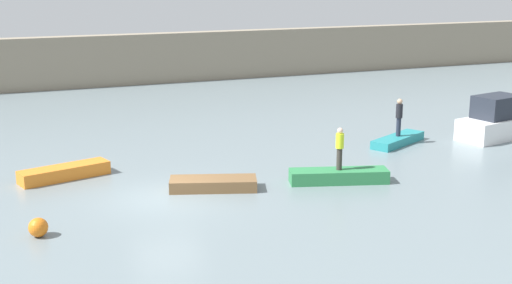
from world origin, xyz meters
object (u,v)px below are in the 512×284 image
rowboat_brown (213,184)px  person_hiviz_shirt (340,147)px  rowboat_green (339,176)px  mooring_buoy (38,227)px  motorboat (505,121)px  rowboat_teal (398,140)px  rowboat_orange (65,172)px  person_dark_shirt (399,115)px

rowboat_brown → person_hiviz_shirt: size_ratio=1.95×
rowboat_green → person_hiviz_shirt: (0.00, 0.00, 1.20)m
mooring_buoy → rowboat_green: bearing=7.2°
rowboat_green → motorboat: bearing=35.3°
person_hiviz_shirt → mooring_buoy: person_hiviz_shirt is taller
person_hiviz_shirt → mooring_buoy: 11.65m
rowboat_teal → person_hiviz_shirt: (-5.63, -4.37, 1.26)m
rowboat_orange → mooring_buoy: size_ratio=5.82×
rowboat_brown → mooring_buoy: 7.09m
rowboat_green → rowboat_orange: bearing=172.3°
motorboat → person_hiviz_shirt: size_ratio=3.58×
mooring_buoy → person_hiviz_shirt: bearing=7.2°
rowboat_green → rowboat_teal: bearing=55.2°
rowboat_brown → rowboat_teal: 11.02m
rowboat_green → rowboat_teal: size_ratio=1.11×
motorboat → mooring_buoy: motorboat is taller
person_dark_shirt → mooring_buoy: 18.13m
rowboat_orange → rowboat_teal: (15.54, -0.27, -0.06)m
rowboat_green → mooring_buoy: 11.59m
person_dark_shirt → mooring_buoy: size_ratio=2.95×
rowboat_teal → person_hiviz_shirt: person_hiviz_shirt is taller
rowboat_green → person_hiviz_shirt: size_ratio=2.29×
rowboat_orange → rowboat_green: bearing=-40.0°
rowboat_orange → rowboat_brown: bearing=-50.5°
person_dark_shirt → motorboat: bearing=-6.5°
rowboat_green → mooring_buoy: bearing=-155.4°
motorboat → rowboat_green: size_ratio=1.56×
rowboat_green → person_dark_shirt: (5.63, 4.37, 1.16)m
person_dark_shirt → rowboat_brown: bearing=-162.3°
rowboat_green → person_dark_shirt: bearing=55.2°
motorboat → rowboat_orange: (-21.34, 0.93, -0.54)m
motorboat → person_hiviz_shirt: person_hiviz_shirt is taller
person_hiviz_shirt → person_dark_shirt: bearing=37.8°
rowboat_brown → rowboat_teal: (10.50, 3.34, -0.02)m
motorboat → rowboat_green: (-11.43, -3.70, -0.53)m
motorboat → rowboat_green: 12.03m
rowboat_brown → rowboat_green: size_ratio=0.85×
motorboat → rowboat_orange: motorboat is taller
rowboat_teal → mooring_buoy: bearing=171.8°
rowboat_orange → person_hiviz_shirt: size_ratio=2.12×
rowboat_brown → mooring_buoy: bearing=-140.4°
rowboat_orange → mooring_buoy: mooring_buoy is taller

